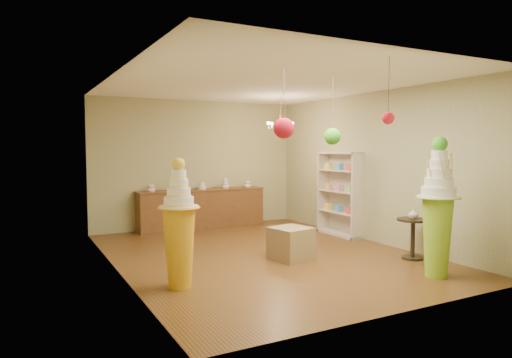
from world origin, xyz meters
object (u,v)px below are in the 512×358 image
pedestal_orange (179,236)px  round_table (413,233)px  sideboard (202,208)px  pedestal_green (438,219)px

pedestal_orange → round_table: pedestal_orange is taller
sideboard → round_table: bearing=-64.7°
pedestal_green → round_table: 1.14m
pedestal_green → pedestal_orange: 3.73m
sideboard → round_table: 4.92m
round_table → sideboard: bearing=115.3°
sideboard → pedestal_green: bearing=-73.6°
pedestal_green → pedestal_orange: (-3.50, 1.27, -0.15)m
pedestal_green → round_table: bearing=61.2°
pedestal_orange → sideboard: 4.54m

